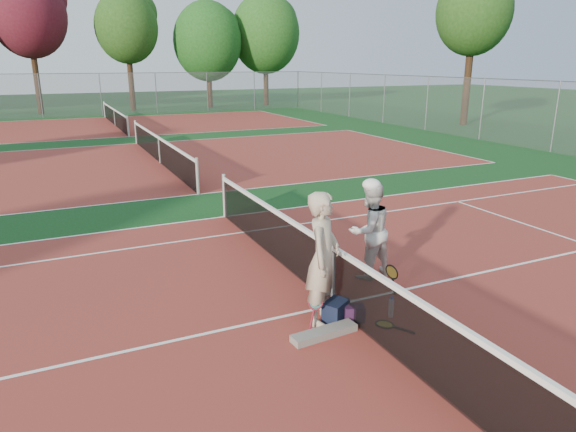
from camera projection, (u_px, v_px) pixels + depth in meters
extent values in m
plane|color=#0F3815|center=(333.00, 306.00, 8.27)|extent=(130.00, 130.00, 0.00)
cube|color=maroon|center=(333.00, 306.00, 8.27)|extent=(23.77, 10.97, 0.01)
cube|color=maroon|center=(160.00, 163.00, 19.99)|extent=(23.77, 10.97, 0.01)
cube|color=maroon|center=(115.00, 126.00, 31.71)|extent=(23.77, 10.97, 0.01)
imported|color=tan|center=(323.00, 258.00, 7.52)|extent=(0.85, 0.87, 2.02)
imported|color=silver|center=(369.00, 231.00, 9.16)|extent=(0.93, 0.77, 1.77)
cube|color=black|center=(336.00, 311.00, 7.76)|extent=(0.49, 0.44, 0.32)
cube|color=#2A102D|center=(354.00, 313.00, 7.76)|extent=(0.36, 0.31, 0.25)
cube|color=#68635E|center=(324.00, 333.00, 7.34)|extent=(1.03, 0.31, 0.11)
cylinder|color=silver|center=(391.00, 308.00, 7.87)|extent=(0.09, 0.09, 0.30)
cylinder|color=#382314|center=(36.00, 75.00, 37.99)|extent=(0.44, 0.44, 5.63)
ellipsoid|color=#480F1B|center=(28.00, 14.00, 36.77)|extent=(5.31, 5.31, 6.11)
cylinder|color=#382314|center=(131.00, 78.00, 40.87)|extent=(0.44, 0.44, 5.10)
ellipsoid|color=#1E4513|center=(126.00, 27.00, 39.76)|extent=(4.80, 4.80, 5.52)
cylinder|color=#382314|center=(209.00, 82.00, 43.57)|extent=(0.44, 0.44, 4.34)
ellipsoid|color=#164915|center=(208.00, 41.00, 42.63)|extent=(5.64, 5.64, 6.49)
cylinder|color=#382314|center=(266.00, 77.00, 46.10)|extent=(0.44, 0.44, 4.94)
ellipsoid|color=#1C4C15|center=(265.00, 33.00, 45.04)|extent=(6.00, 6.00, 6.90)
cylinder|color=#382314|center=(467.00, 81.00, 31.50)|extent=(0.44, 0.44, 5.31)
ellipsoid|color=#1D4212|center=(474.00, 12.00, 30.35)|extent=(4.43, 4.43, 5.09)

